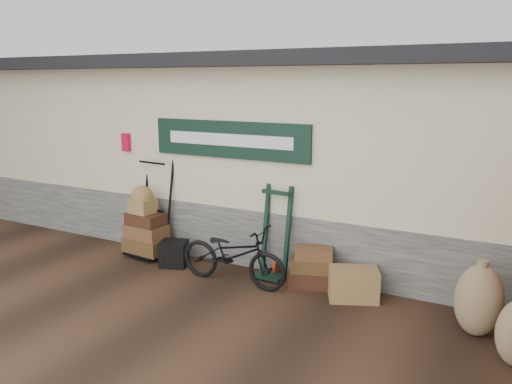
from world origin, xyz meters
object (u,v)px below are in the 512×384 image
at_px(porter_trolley, 154,202).
at_px(black_trunk, 174,254).
at_px(green_barrow, 275,232).
at_px(suitcase_stack, 312,266).
at_px(bicycle, 233,251).
at_px(wicker_hamper, 353,284).

height_order(porter_trolley, black_trunk, porter_trolley).
distance_m(porter_trolley, green_barrow, 2.20).
bearing_deg(suitcase_stack, green_barrow, 172.33).
relative_size(porter_trolley, bicycle, 1.05).
distance_m(green_barrow, bicycle, 0.68).
height_order(green_barrow, black_trunk, green_barrow).
distance_m(green_barrow, suitcase_stack, 0.73).
relative_size(suitcase_stack, bicycle, 0.39).
height_order(porter_trolley, suitcase_stack, porter_trolley).
bearing_deg(green_barrow, black_trunk, -162.29).
bearing_deg(black_trunk, wicker_hamper, 2.51).
relative_size(porter_trolley, wicker_hamper, 2.75).
height_order(wicker_hamper, bicycle, bicycle).
distance_m(green_barrow, wicker_hamper, 1.36).
relative_size(black_trunk, bicycle, 0.24).
bearing_deg(porter_trolley, green_barrow, 5.51).
xyz_separation_m(green_barrow, black_trunk, (-1.56, -0.35, -0.47)).
xyz_separation_m(green_barrow, wicker_hamper, (1.25, -0.23, -0.46)).
distance_m(suitcase_stack, black_trunk, 2.18).
xyz_separation_m(green_barrow, suitcase_stack, (0.61, -0.08, -0.39)).
bearing_deg(wicker_hamper, suitcase_stack, 166.96).
distance_m(suitcase_stack, bicycle, 1.12).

